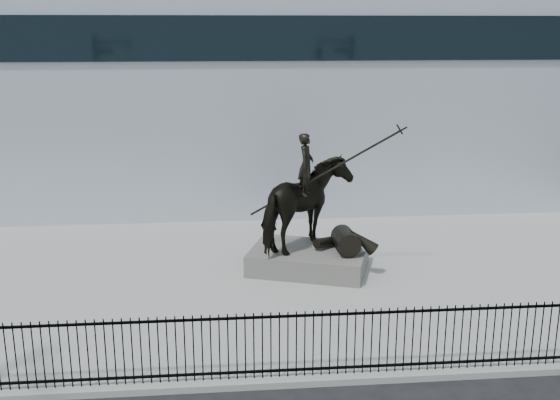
{
  "coord_description": "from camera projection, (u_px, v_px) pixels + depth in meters",
  "views": [
    {
      "loc": [
        -0.45,
        -11.26,
        7.39
      ],
      "look_at": [
        1.16,
        6.0,
        2.8
      ],
      "focal_mm": 42.0,
      "sensor_mm": 36.0,
      "label": 1
    }
  ],
  "objects": [
    {
      "name": "plaza",
      "position": [
        238.0,
        281.0,
        19.48
      ],
      "size": [
        30.0,
        12.0,
        0.15
      ],
      "primitive_type": "cube",
      "color": "#989795",
      "rests_on": "ground"
    },
    {
      "name": "building",
      "position": [
        228.0,
        90.0,
        30.87
      ],
      "size": [
        44.0,
        14.0,
        9.0
      ],
      "primitive_type": "cube",
      "color": "#B4BCC5",
      "rests_on": "ground"
    },
    {
      "name": "picket_fence",
      "position": [
        246.0,
        346.0,
        13.74
      ],
      "size": [
        22.1,
        0.1,
        1.5
      ],
      "color": "black",
      "rests_on": "plaza"
    },
    {
      "name": "statue_plinth",
      "position": [
        308.0,
        259.0,
        20.14
      ],
      "size": [
        4.05,
        3.37,
        0.65
      ],
      "primitive_type": "cube",
      "rotation": [
        0.0,
        0.0,
        -0.33
      ],
      "color": "#605E58",
      "rests_on": "plaza"
    },
    {
      "name": "equestrian_statue",
      "position": [
        311.0,
        207.0,
        19.69
      ],
      "size": [
        4.23,
        3.35,
        3.76
      ],
      "rotation": [
        0.0,
        0.0,
        -0.33
      ],
      "color": "black",
      "rests_on": "statue_plinth"
    }
  ]
}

